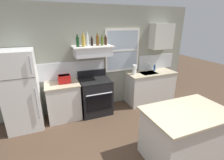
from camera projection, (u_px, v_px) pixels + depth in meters
ground_plane at (140, 160)px, 2.85m from camera, size 16.00×16.00×0.00m
back_wall at (101, 59)px, 4.35m from camera, size 5.40×0.11×2.70m
refrigerator at (21, 91)px, 3.50m from camera, size 0.70×0.72×1.76m
counter_left_of_stove at (64, 101)px, 3.99m from camera, size 0.79×0.63×0.91m
toaster at (64, 79)px, 3.87m from camera, size 0.30×0.20×0.19m
stove_range at (95, 96)px, 4.24m from camera, size 0.76×0.69×1.09m
range_hood_shelf at (93, 51)px, 3.93m from camera, size 0.96×0.52×0.24m
bottle_dark_green_wine at (78, 42)px, 3.69m from camera, size 0.07×0.07×0.28m
bottle_champagne_gold_foil at (83, 41)px, 3.72m from camera, size 0.08×0.08×0.31m
bottle_clear_tall at (87, 40)px, 3.83m from camera, size 0.06×0.06×0.33m
bottle_balsamic_dark at (92, 42)px, 3.87m from camera, size 0.06×0.06×0.22m
bottle_amber_wine at (97, 40)px, 3.89m from camera, size 0.07×0.07×0.29m
bottle_olive_oil_square at (102, 41)px, 3.90m from camera, size 0.06×0.06×0.25m
bottle_brown_stout at (106, 41)px, 3.99m from camera, size 0.06×0.06×0.24m
counter_right_with_sink at (150, 87)px, 4.86m from camera, size 1.43×0.63×0.91m
sink_faucet at (147, 66)px, 4.70m from camera, size 0.03×0.17×0.28m
paper_towel_roll at (134, 70)px, 4.47m from camera, size 0.11×0.11×0.27m
dish_soap_bottle at (154, 68)px, 4.83m from camera, size 0.06×0.06×0.18m
kitchen_island at (184, 134)px, 2.80m from camera, size 1.40×0.90×0.91m
upper_cabinet_right at (161, 36)px, 4.63m from camera, size 0.64×0.32×0.70m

